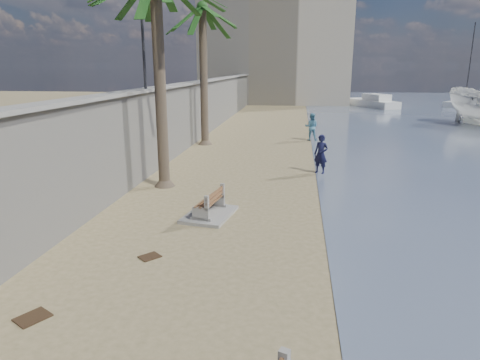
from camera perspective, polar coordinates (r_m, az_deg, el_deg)
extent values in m
cube|color=gray|center=(26.21, -6.43, 8.80)|extent=(0.45, 70.00, 3.50)
cube|color=gray|center=(26.08, -6.55, 12.73)|extent=(0.80, 70.00, 0.12)
cube|color=#B7AA93|center=(57.42, 4.81, 17.36)|extent=(18.00, 12.00, 14.00)
cube|color=gray|center=(13.34, -4.09, -4.60)|extent=(1.59, 2.09, 0.10)
cylinder|color=brown|center=(16.27, -10.60, 12.21)|extent=(0.42, 0.42, 7.60)
cylinder|color=brown|center=(25.28, -4.85, 13.36)|extent=(0.44, 0.44, 7.68)
cylinder|color=#2D2D33|center=(18.45, -12.90, 19.57)|extent=(0.12, 0.12, 5.00)
imported|color=black|center=(18.70, 10.76, 3.77)|extent=(0.84, 0.74, 1.94)
imported|color=teal|center=(27.24, 9.51, 7.20)|extent=(0.96, 0.77, 1.87)
cube|color=silver|center=(57.72, 27.77, 9.01)|extent=(6.30, 6.68, 0.70)
cylinder|color=#2D2D33|center=(57.56, 28.34, 13.61)|extent=(0.12, 0.12, 8.82)
cube|color=#382616|center=(9.13, -25.93, -16.17)|extent=(0.68, 0.72, 0.03)
cube|color=#382616|center=(10.80, -11.94, -9.97)|extent=(0.59, 0.60, 0.03)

